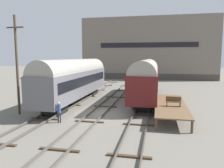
% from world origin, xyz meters
% --- Properties ---
extents(ground_plane, '(200.00, 200.00, 0.00)m').
position_xyz_m(ground_plane, '(0.00, 0.00, 0.00)').
color(ground_plane, '#6B665B').
extents(track_left, '(2.60, 60.00, 0.26)m').
position_xyz_m(track_left, '(-4.29, 0.00, 0.14)').
color(track_left, '#4C4742').
rests_on(track_left, ground).
extents(track_middle, '(2.60, 60.00, 0.26)m').
position_xyz_m(track_middle, '(0.00, 0.00, 0.14)').
color(track_middle, '#4C4742').
rests_on(track_middle, ground).
extents(track_right, '(2.60, 60.00, 0.26)m').
position_xyz_m(track_right, '(4.29, 0.00, 0.14)').
color(track_right, '#4C4742').
rests_on(track_right, ground).
extents(train_car_maroon, '(3.07, 18.49, 5.34)m').
position_xyz_m(train_car_maroon, '(4.29, 8.54, 3.03)').
color(train_car_maroon, black).
rests_on(train_car_maroon, ground).
extents(train_car_grey, '(3.08, 17.73, 5.42)m').
position_xyz_m(train_car_grey, '(-4.29, 4.82, 3.08)').
color(train_car_grey, black).
rests_on(train_car_grey, ground).
extents(station_platform, '(2.93, 10.83, 1.06)m').
position_xyz_m(station_platform, '(7.07, 1.15, 0.98)').
color(station_platform, brown).
rests_on(station_platform, ground).
extents(bench, '(1.40, 0.40, 0.91)m').
position_xyz_m(bench, '(7.29, 0.17, 1.55)').
color(bench, brown).
rests_on(bench, station_platform).
extents(person_worker, '(0.32, 0.32, 1.85)m').
position_xyz_m(person_worker, '(-2.52, -3.68, 1.12)').
color(person_worker, '#282833').
rests_on(person_worker, ground).
extents(utility_pole, '(1.80, 0.24, 9.65)m').
position_xyz_m(utility_pole, '(-7.66, -1.88, 4.99)').
color(utility_pole, '#473828').
rests_on(utility_pole, ground).
extents(warehouse_building, '(34.00, 12.13, 15.67)m').
position_xyz_m(warehouse_building, '(3.17, 40.38, 7.84)').
color(warehouse_building, '#46403A').
rests_on(warehouse_building, ground).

